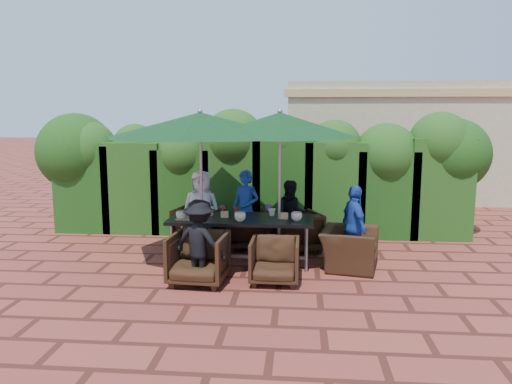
# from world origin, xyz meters

# --- Properties ---
(ground) EXTENTS (80.00, 80.00, 0.00)m
(ground) POSITION_xyz_m (0.00, 0.00, 0.00)
(ground) COLOR brown
(ground) RESTS_ON ground
(dining_table) EXTENTS (2.27, 0.90, 0.75)m
(dining_table) POSITION_xyz_m (-0.09, 0.14, 0.67)
(dining_table) COLOR black
(dining_table) RESTS_ON ground
(umbrella_left) EXTENTS (2.95, 2.95, 2.46)m
(umbrella_left) POSITION_xyz_m (-0.71, 0.06, 2.21)
(umbrella_left) COLOR gray
(umbrella_left) RESTS_ON ground
(umbrella_right) EXTENTS (2.40, 2.40, 2.46)m
(umbrella_right) POSITION_xyz_m (0.51, 0.13, 2.21)
(umbrella_right) COLOR gray
(umbrella_right) RESTS_ON ground
(chair_far_left) EXTENTS (0.92, 0.88, 0.81)m
(chair_far_left) POSITION_xyz_m (-0.97, 1.11, 0.40)
(chair_far_left) COLOR black
(chair_far_left) RESTS_ON ground
(chair_far_mid) EXTENTS (0.91, 0.88, 0.78)m
(chair_far_mid) POSITION_xyz_m (-0.13, 1.09, 0.39)
(chair_far_mid) COLOR black
(chair_far_mid) RESTS_ON ground
(chair_far_right) EXTENTS (0.95, 0.93, 0.77)m
(chair_far_right) POSITION_xyz_m (0.80, 0.98, 0.38)
(chair_far_right) COLOR black
(chair_far_right) RESTS_ON ground
(chair_near_left) EXTENTS (0.83, 0.79, 0.80)m
(chair_near_left) POSITION_xyz_m (-0.59, -0.84, 0.40)
(chair_near_left) COLOR black
(chair_near_left) RESTS_ON ground
(chair_near_right) EXTENTS (0.69, 0.65, 0.71)m
(chair_near_right) POSITION_xyz_m (0.49, -0.72, 0.35)
(chair_near_right) COLOR black
(chair_near_right) RESTS_ON ground
(chair_end_right) EXTENTS (0.80, 1.06, 0.83)m
(chair_end_right) POSITION_xyz_m (1.61, 0.06, 0.41)
(chair_end_right) COLOR black
(chair_end_right) RESTS_ON ground
(adult_far_left) EXTENTS (0.70, 0.43, 1.40)m
(adult_far_left) POSITION_xyz_m (-0.91, 1.03, 0.70)
(adult_far_left) COLOR white
(adult_far_left) RESTS_ON ground
(adult_far_mid) EXTENTS (0.62, 0.57, 1.40)m
(adult_far_mid) POSITION_xyz_m (-0.12, 1.07, 0.70)
(adult_far_mid) COLOR #1E45A4
(adult_far_mid) RESTS_ON ground
(adult_far_right) EXTENTS (0.63, 0.43, 1.23)m
(adult_far_right) POSITION_xyz_m (0.70, 1.05, 0.62)
(adult_far_right) COLOR black
(adult_far_right) RESTS_ON ground
(adult_near_left) EXTENTS (0.85, 0.60, 1.21)m
(adult_near_left) POSITION_xyz_m (-0.55, -0.90, 0.61)
(adult_near_left) COLOR black
(adult_near_left) RESTS_ON ground
(adult_end_right) EXTENTS (0.60, 0.84, 1.29)m
(adult_end_right) POSITION_xyz_m (1.69, 0.16, 0.65)
(adult_end_right) COLOR #1E45A4
(adult_end_right) RESTS_ON ground
(child_left) EXTENTS (0.28, 0.23, 0.75)m
(child_left) POSITION_xyz_m (-0.55, 1.16, 0.38)
(child_left) COLOR #BF4365
(child_left) RESTS_ON ground
(child_right) EXTENTS (0.35, 0.33, 0.79)m
(child_right) POSITION_xyz_m (0.30, 1.12, 0.40)
(child_right) COLOR #8B52B2
(child_right) RESTS_ON ground
(pedestrian_a) EXTENTS (1.57, 0.56, 1.68)m
(pedestrian_a) POSITION_xyz_m (1.79, 4.07, 0.84)
(pedestrian_a) COLOR green
(pedestrian_a) RESTS_ON ground
(pedestrian_b) EXTENTS (0.89, 0.65, 1.68)m
(pedestrian_b) POSITION_xyz_m (2.54, 4.42, 0.84)
(pedestrian_b) COLOR #BF4365
(pedestrian_b) RESTS_ON ground
(pedestrian_c) EXTENTS (1.06, 0.63, 1.56)m
(pedestrian_c) POSITION_xyz_m (3.28, 4.19, 0.78)
(pedestrian_c) COLOR gray
(pedestrian_c) RESTS_ON ground
(cup_a) EXTENTS (0.16, 0.16, 0.12)m
(cup_a) POSITION_xyz_m (-1.03, -0.03, 0.81)
(cup_a) COLOR beige
(cup_a) RESTS_ON dining_table
(cup_b) EXTENTS (0.15, 0.15, 0.14)m
(cup_b) POSITION_xyz_m (-0.62, 0.28, 0.82)
(cup_b) COLOR beige
(cup_b) RESTS_ON dining_table
(cup_c) EXTENTS (0.18, 0.18, 0.14)m
(cup_c) POSITION_xyz_m (-0.08, -0.11, 0.82)
(cup_c) COLOR beige
(cup_c) RESTS_ON dining_table
(cup_d) EXTENTS (0.12, 0.12, 0.12)m
(cup_d) POSITION_xyz_m (0.38, 0.35, 0.81)
(cup_d) COLOR beige
(cup_d) RESTS_ON dining_table
(cup_e) EXTENTS (0.17, 0.17, 0.14)m
(cup_e) POSITION_xyz_m (0.79, -0.00, 0.82)
(cup_e) COLOR beige
(cup_e) RESTS_ON dining_table
(ketchup_bottle) EXTENTS (0.04, 0.04, 0.17)m
(ketchup_bottle) POSITION_xyz_m (-0.18, 0.16, 0.83)
(ketchup_bottle) COLOR #B20C0A
(ketchup_bottle) RESTS_ON dining_table
(sauce_bottle) EXTENTS (0.04, 0.04, 0.17)m
(sauce_bottle) POSITION_xyz_m (-0.15, 0.17, 0.83)
(sauce_bottle) COLOR #4C230C
(sauce_bottle) RESTS_ON dining_table
(serving_tray) EXTENTS (0.35, 0.25, 0.02)m
(serving_tray) POSITION_xyz_m (-0.92, -0.01, 0.76)
(serving_tray) COLOR #A0724D
(serving_tray) RESTS_ON dining_table
(number_block_left) EXTENTS (0.12, 0.06, 0.10)m
(number_block_left) POSITION_xyz_m (-0.36, 0.15, 0.80)
(number_block_left) COLOR tan
(number_block_left) RESTS_ON dining_table
(number_block_right) EXTENTS (0.12, 0.06, 0.10)m
(number_block_right) POSITION_xyz_m (0.59, 0.11, 0.80)
(number_block_right) COLOR tan
(number_block_right) RESTS_ON dining_table
(hedge_wall) EXTENTS (9.10, 1.60, 2.48)m
(hedge_wall) POSITION_xyz_m (-0.08, 2.32, 1.33)
(hedge_wall) COLOR #17360E
(hedge_wall) RESTS_ON ground
(building) EXTENTS (6.20, 3.08, 3.20)m
(building) POSITION_xyz_m (3.50, 6.99, 1.61)
(building) COLOR #C6B893
(building) RESTS_ON ground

